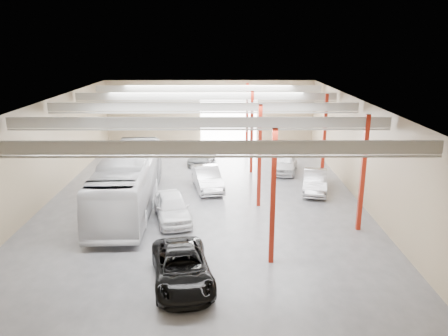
{
  "coord_description": "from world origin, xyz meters",
  "views": [
    {
      "loc": [
        1.29,
        -30.24,
        10.96
      ],
      "look_at": [
        1.43,
        -0.26,
        2.2
      ],
      "focal_mm": 35.0,
      "sensor_mm": 36.0,
      "label": 1
    }
  ],
  "objects_px": {
    "car_row_a": "(172,207)",
    "car_right_far": "(285,162)",
    "black_sedan": "(182,267)",
    "car_right_near": "(315,181)",
    "car_row_b": "(207,178)",
    "car_row_c": "(202,156)",
    "coach_bus": "(129,181)"
  },
  "relations": [
    {
      "from": "black_sedan",
      "to": "car_right_near",
      "type": "distance_m",
      "value": 15.7
    },
    {
      "from": "car_row_c",
      "to": "car_row_a",
      "type": "bearing_deg",
      "value": -84.39
    },
    {
      "from": "black_sedan",
      "to": "car_right_near",
      "type": "relative_size",
      "value": 1.16
    },
    {
      "from": "car_row_a",
      "to": "car_right_near",
      "type": "bearing_deg",
      "value": 14.16
    },
    {
      "from": "car_right_near",
      "to": "car_right_far",
      "type": "height_order",
      "value": "car_right_far"
    },
    {
      "from": "black_sedan",
      "to": "car_right_near",
      "type": "height_order",
      "value": "car_right_near"
    },
    {
      "from": "car_row_b",
      "to": "black_sedan",
      "type": "bearing_deg",
      "value": -105.09
    },
    {
      "from": "car_row_a",
      "to": "car_row_b",
      "type": "xyz_separation_m",
      "value": [
        2.02,
        6.02,
        -0.0
      ]
    },
    {
      "from": "car_row_b",
      "to": "car_right_far",
      "type": "bearing_deg",
      "value": 22.94
    },
    {
      "from": "coach_bus",
      "to": "car_right_far",
      "type": "distance_m",
      "value": 14.49
    },
    {
      "from": "coach_bus",
      "to": "car_row_c",
      "type": "distance_m",
      "value": 12.19
    },
    {
      "from": "coach_bus",
      "to": "car_right_near",
      "type": "bearing_deg",
      "value": 11.23
    },
    {
      "from": "car_row_a",
      "to": "car_right_near",
      "type": "xyz_separation_m",
      "value": [
        10.17,
        5.41,
        -0.05
      ]
    },
    {
      "from": "car_row_c",
      "to": "car_right_near",
      "type": "distance_m",
      "value": 11.97
    },
    {
      "from": "car_row_b",
      "to": "car_row_c",
      "type": "distance_m",
      "value": 7.49
    },
    {
      "from": "black_sedan",
      "to": "car_row_a",
      "type": "bearing_deg",
      "value": 88.68
    },
    {
      "from": "car_right_near",
      "to": "black_sedan",
      "type": "bearing_deg",
      "value": -112.08
    },
    {
      "from": "black_sedan",
      "to": "car_right_near",
      "type": "xyz_separation_m",
      "value": [
        8.9,
        12.94,
        0.01
      ]
    },
    {
      "from": "car_row_c",
      "to": "coach_bus",
      "type": "bearing_deg",
      "value": -100.36
    },
    {
      "from": "coach_bus",
      "to": "black_sedan",
      "type": "xyz_separation_m",
      "value": [
        4.41,
        -9.71,
        -1.1
      ]
    },
    {
      "from": "coach_bus",
      "to": "car_row_c",
      "type": "relative_size",
      "value": 2.86
    },
    {
      "from": "car_row_b",
      "to": "coach_bus",
      "type": "bearing_deg",
      "value": -155.37
    },
    {
      "from": "car_row_c",
      "to": "car_right_far",
      "type": "relative_size",
      "value": 0.97
    },
    {
      "from": "black_sedan",
      "to": "car_row_c",
      "type": "bearing_deg",
      "value": 78.95
    },
    {
      "from": "car_row_a",
      "to": "car_right_far",
      "type": "height_order",
      "value": "car_row_a"
    },
    {
      "from": "car_right_near",
      "to": "car_right_far",
      "type": "distance_m",
      "value": 5.43
    },
    {
      "from": "coach_bus",
      "to": "black_sedan",
      "type": "height_order",
      "value": "coach_bus"
    },
    {
      "from": "black_sedan",
      "to": "car_right_near",
      "type": "bearing_deg",
      "value": 44.56
    },
    {
      "from": "car_row_a",
      "to": "car_right_far",
      "type": "xyz_separation_m",
      "value": [
        8.6,
        10.61,
        -0.02
      ]
    },
    {
      "from": "coach_bus",
      "to": "car_right_near",
      "type": "xyz_separation_m",
      "value": [
        13.31,
        3.22,
        -1.08
      ]
    },
    {
      "from": "car_right_near",
      "to": "car_row_b",
      "type": "bearing_deg",
      "value": -171.8
    },
    {
      "from": "car_row_a",
      "to": "car_right_far",
      "type": "bearing_deg",
      "value": 37.11
    }
  ]
}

